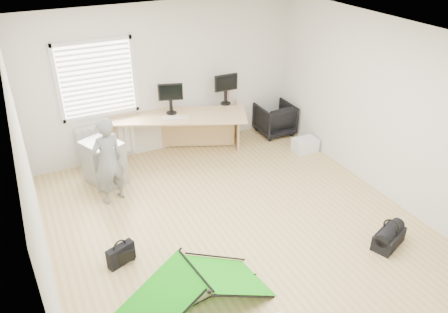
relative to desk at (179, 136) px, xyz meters
name	(u,v)px	position (x,y,z in m)	size (l,w,h in m)	color
ground	(236,226)	(-0.03, -2.31, -0.41)	(5.50, 5.50, 0.00)	tan
back_wall	(166,80)	(-0.03, 0.44, 0.94)	(5.00, 0.02, 2.70)	silver
window	(97,79)	(-1.23, 0.40, 1.14)	(1.20, 0.06, 1.20)	silver
radiator	(106,140)	(-1.23, 0.36, 0.04)	(1.00, 0.12, 0.60)	silver
desk	(179,136)	(0.00, 0.00, 0.00)	(2.43, 0.77, 0.83)	tan
filing_cabinet	(104,162)	(-1.43, -0.29, -0.04)	(0.48, 0.64, 0.74)	gray
monitor_left	(171,103)	(-0.07, 0.12, 0.62)	(0.43, 0.09, 0.41)	black
monitor_right	(226,93)	(0.99, 0.08, 0.63)	(0.44, 0.10, 0.42)	black
keyboard	(176,118)	(-0.08, -0.12, 0.42)	(0.46, 0.16, 0.02)	beige
thermos	(227,93)	(1.11, 0.24, 0.55)	(0.08, 0.08, 0.27)	#C8707E
office_chair	(275,119)	(2.08, 0.04, -0.10)	(0.68, 0.70, 0.63)	black
person	(108,161)	(-1.46, -0.87, 0.29)	(0.51, 0.34, 1.40)	slate
kite	(196,288)	(-1.11, -3.39, -0.15)	(1.71, 0.75, 0.53)	#18B311
storage_crate	(305,145)	(2.20, -0.87, -0.29)	(0.44, 0.31, 0.25)	silver
tote_bag	(107,153)	(-1.26, 0.31, -0.21)	(0.34, 0.15, 0.40)	teal
laptop_bag	(121,255)	(-1.71, -2.33, -0.27)	(0.37, 0.11, 0.28)	black
duffel_bag	(389,239)	(1.62, -3.60, -0.30)	(0.51, 0.26, 0.22)	black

